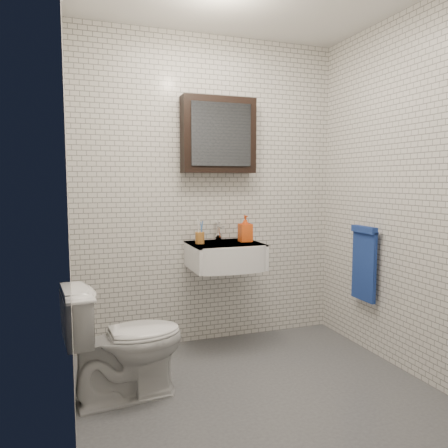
# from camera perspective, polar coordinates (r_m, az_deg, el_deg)

# --- Properties ---
(ground) EXTENTS (2.20, 2.00, 0.01)m
(ground) POSITION_cam_1_polar(r_m,az_deg,el_deg) (2.98, 4.53, -20.96)
(ground) COLOR #45474C
(ground) RESTS_ON ground
(room_shell) EXTENTS (2.22, 2.02, 2.51)m
(room_shell) POSITION_cam_1_polar(r_m,az_deg,el_deg) (2.66, 4.78, 8.41)
(room_shell) COLOR silver
(room_shell) RESTS_ON ground
(washbasin) EXTENTS (0.55, 0.50, 0.20)m
(washbasin) POSITION_cam_1_polar(r_m,az_deg,el_deg) (3.41, 0.35, -4.15)
(washbasin) COLOR white
(washbasin) RESTS_ON room_shell
(faucet) EXTENTS (0.06, 0.20, 0.15)m
(faucet) POSITION_cam_1_polar(r_m,az_deg,el_deg) (3.57, -0.72, -1.08)
(faucet) COLOR silver
(faucet) RESTS_ON washbasin
(mirror_cabinet) EXTENTS (0.60, 0.15, 0.60)m
(mirror_cabinet) POSITION_cam_1_polar(r_m,az_deg,el_deg) (3.56, -0.72, 11.51)
(mirror_cabinet) COLOR black
(mirror_cabinet) RESTS_ON room_shell
(towel_rail) EXTENTS (0.09, 0.30, 0.58)m
(towel_rail) POSITION_cam_1_polar(r_m,az_deg,el_deg) (3.56, 17.84, -4.53)
(towel_rail) COLOR silver
(towel_rail) RESTS_ON room_shell
(toothbrush_cup) EXTENTS (0.08, 0.08, 0.20)m
(toothbrush_cup) POSITION_cam_1_polar(r_m,az_deg,el_deg) (3.40, -3.18, -1.74)
(toothbrush_cup) COLOR #A56729
(toothbrush_cup) RESTS_ON washbasin
(soap_bottle) EXTENTS (0.10, 0.10, 0.21)m
(soap_bottle) POSITION_cam_1_polar(r_m,az_deg,el_deg) (3.50, 2.80, -0.59)
(soap_bottle) COLOR #EC5818
(soap_bottle) RESTS_ON washbasin
(toilet) EXTENTS (0.75, 0.47, 0.72)m
(toilet) POSITION_cam_1_polar(r_m,az_deg,el_deg) (2.83, -12.79, -14.63)
(toilet) COLOR white
(toilet) RESTS_ON ground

